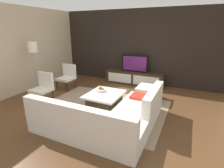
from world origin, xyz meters
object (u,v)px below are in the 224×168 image
sectional_couch (108,118)px  floor_lamp (33,51)px  accent_chair_far (67,75)px  media_console (134,78)px  television (135,63)px  ottoman (149,93)px  accent_chair_near (43,86)px  coffee_table (105,99)px  fruit_bowl (101,90)px

sectional_couch → floor_lamp: bearing=162.7°
accent_chair_far → media_console: bearing=27.7°
television → ottoman: size_ratio=1.46×
television → accent_chair_near: (-1.90, -2.76, -0.33)m
sectional_couch → ottoman: 2.07m
coffee_table → fruit_bowl: size_ratio=3.80×
accent_chair_near → media_console: bearing=53.8°
media_console → ottoman: size_ratio=3.24×
media_console → floor_lamp: floor_lamp is taller
media_console → fruit_bowl: (-0.28, -2.19, 0.18)m
accent_chair_near → accent_chair_far: bearing=94.4°
floor_lamp → ottoman: 3.88m
coffee_table → accent_chair_far: bearing=157.6°
accent_chair_near → accent_chair_far: size_ratio=1.00×
accent_chair_near → ottoman: (2.79, 1.48, -0.29)m
television → ottoman: bearing=-54.9°
sectional_couch → accent_chair_near: size_ratio=2.72×
television → accent_chair_near: size_ratio=1.17×
coffee_table → accent_chair_far: (-1.93, 0.80, 0.28)m
television → fruit_bowl: size_ratio=3.64×
coffee_table → television: bearing=87.5°
media_console → coffee_table: bearing=-92.5°
media_console → sectional_couch: size_ratio=0.96×
media_console → fruit_bowl: 2.22m
coffee_table → ottoman: ottoman is taller
television → accent_chair_far: bearing=-143.5°
media_console → accent_chair_near: size_ratio=2.61×
sectional_couch → fruit_bowl: (-0.78, 1.11, 0.16)m
television → coffee_table: size_ratio=0.96×
media_console → accent_chair_far: accent_chair_far is taller
accent_chair_near → fruit_bowl: size_ratio=3.11×
ottoman → coffee_table: bearing=-134.3°
floor_lamp → fruit_bowl: floor_lamp is taller
television → accent_chair_near: television is taller
sectional_couch → television: bearing=98.6°
television → floor_lamp: (-2.63, -2.33, 0.60)m
sectional_couch → fruit_bowl: size_ratio=8.46×
ottoman → fruit_bowl: size_ratio=2.50×
ottoman → accent_chair_far: (-2.93, -0.22, 0.29)m
media_console → sectional_couch: 3.34m
sectional_couch → ottoman: size_ratio=3.39×
fruit_bowl → accent_chair_near: bearing=-160.8°
television → coffee_table: (-0.10, -2.30, -0.62)m
accent_chair_far → accent_chair_near: bearing=-92.7°
fruit_bowl → accent_chair_far: bearing=158.3°
sectional_couch → accent_chair_far: accent_chair_far is taller
television → fruit_bowl: bearing=-97.3°
coffee_table → floor_lamp: (-2.53, -0.03, 1.22)m
floor_lamp → ottoman: floor_lamp is taller
fruit_bowl → accent_chair_far: (-1.75, 0.69, 0.06)m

